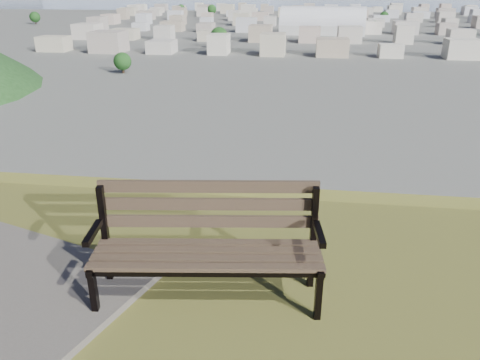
# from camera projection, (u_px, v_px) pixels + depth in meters

# --- Properties ---
(park_bench) EXTENTS (1.95, 0.84, 0.99)m
(park_bench) POSITION_uv_depth(u_px,v_px,m) (208.00, 238.00, 3.92)
(park_bench) COLOR #493C2A
(park_bench) RESTS_ON hilltop_mesa
(arena) EXTENTS (50.23, 23.86, 20.68)m
(arena) POSITION_uv_depth(u_px,v_px,m) (322.00, 26.00, 275.80)
(arena) COLOR silver
(arena) RESTS_ON ground
(city_blocks) EXTENTS (395.00, 361.00, 7.00)m
(city_blocks) POSITION_uv_depth(u_px,v_px,m) (307.00, 17.00, 370.96)
(city_blocks) COLOR beige
(city_blocks) RESTS_ON ground
(city_trees) EXTENTS (406.52, 387.20, 9.98)m
(city_trees) POSITION_uv_depth(u_px,v_px,m) (266.00, 22.00, 304.83)
(city_trees) COLOR #38271C
(city_trees) RESTS_ON ground
(bay_water) EXTENTS (2400.00, 700.00, 0.12)m
(bay_water) POSITION_uv_depth(u_px,v_px,m) (308.00, 1.00, 834.16)
(bay_water) COLOR #8A9EAF
(bay_water) RESTS_ON ground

